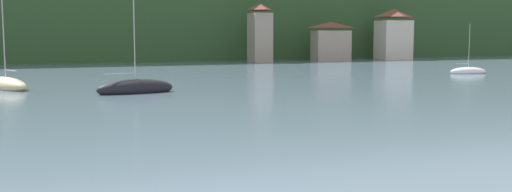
# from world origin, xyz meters

# --- Properties ---
(shore_building_westcentral) EXTENTS (3.44, 4.14, 9.94)m
(shore_building_westcentral) POSITION_xyz_m (26.74, 119.89, 4.84)
(shore_building_westcentral) COLOR gray
(shore_building_westcentral) RESTS_ON ground_plane
(shore_building_central) EXTENTS (6.90, 3.29, 6.94)m
(shore_building_central) POSITION_xyz_m (40.12, 119.49, 3.37)
(shore_building_central) COLOR gray
(shore_building_central) RESTS_ON ground_plane
(shore_building_eastcentral) EXTENTS (6.22, 4.48, 9.39)m
(shore_building_eastcentral) POSITION_xyz_m (53.49, 120.06, 4.56)
(shore_building_eastcentral) COLOR beige
(shore_building_eastcentral) RESTS_ON ground_plane
(sailboat_far_1) EXTENTS (6.65, 2.91, 8.12)m
(sailboat_far_1) POSITION_xyz_m (-1.16, 75.46, 0.37)
(sailboat_far_1) COLOR black
(sailboat_far_1) RESTS_ON ground_plane
(sailboat_far_2) EXTENTS (4.54, 2.44, 6.36)m
(sailboat_far_2) POSITION_xyz_m (40.21, 84.25, 0.26)
(sailboat_far_2) COLOR white
(sailboat_far_2) RESTS_ON ground_plane
(sailboat_far_7) EXTENTS (4.86, 7.15, 8.96)m
(sailboat_far_7) POSITION_xyz_m (-11.34, 83.12, 0.34)
(sailboat_far_7) COLOR #CCBC8E
(sailboat_far_7) RESTS_ON ground_plane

